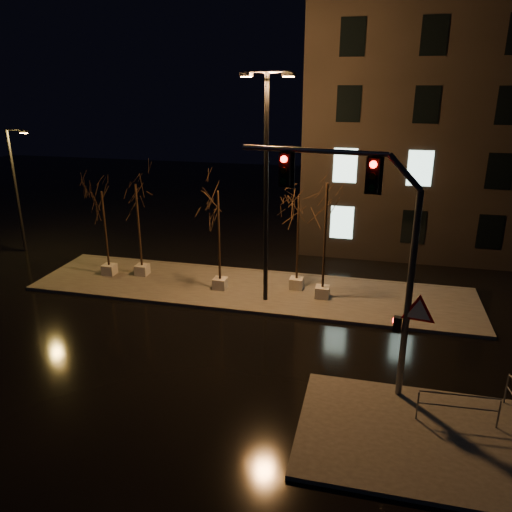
# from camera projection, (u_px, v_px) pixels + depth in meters

# --- Properties ---
(ground) EXTENTS (90.00, 90.00, 0.00)m
(ground) POSITION_uv_depth(u_px,v_px,m) (212.00, 350.00, 19.57)
(ground) COLOR black
(ground) RESTS_ON ground
(median) EXTENTS (22.00, 5.00, 0.15)m
(median) POSITION_uv_depth(u_px,v_px,m) (250.00, 289.00, 25.05)
(median) COLOR #413F3A
(median) RESTS_ON ground
(sidewalk_corner) EXTENTS (7.00, 5.00, 0.15)m
(sidewalk_corner) POSITION_uv_depth(u_px,v_px,m) (417.00, 437.00, 14.68)
(sidewalk_corner) COLOR #413F3A
(sidewalk_corner) RESTS_ON ground
(tree_0) EXTENTS (1.80, 1.80, 4.64)m
(tree_0) POSITION_uv_depth(u_px,v_px,m) (103.00, 210.00, 25.63)
(tree_0) COLOR #B1AEA5
(tree_0) RESTS_ON median
(tree_1) EXTENTS (1.80, 1.80, 5.03)m
(tree_1) POSITION_uv_depth(u_px,v_px,m) (137.00, 205.00, 25.49)
(tree_1) COLOR #B1AEA5
(tree_1) RESTS_ON median
(tree_2) EXTENTS (1.80, 1.80, 5.10)m
(tree_2) POSITION_uv_depth(u_px,v_px,m) (218.00, 214.00, 23.67)
(tree_2) COLOR #B1AEA5
(tree_2) RESTS_ON median
(tree_3) EXTENTS (1.80, 1.80, 4.82)m
(tree_3) POSITION_uv_depth(u_px,v_px,m) (298.00, 218.00, 23.78)
(tree_3) COLOR #B1AEA5
(tree_3) RESTS_ON median
(tree_4) EXTENTS (1.80, 1.80, 5.68)m
(tree_4) POSITION_uv_depth(u_px,v_px,m) (326.00, 210.00, 22.52)
(tree_4) COLOR #B1AEA5
(tree_4) RESTS_ON median
(traffic_signal_mast) EXTENTS (6.41, 1.10, 7.90)m
(traffic_signal_mast) POSITION_uv_depth(u_px,v_px,m) (371.00, 241.00, 15.32)
(traffic_signal_mast) COLOR #525559
(traffic_signal_mast) RESTS_ON sidewalk_corner
(streetlight_main) EXTENTS (2.50, 1.10, 10.23)m
(streetlight_main) POSITION_uv_depth(u_px,v_px,m) (266.00, 176.00, 21.76)
(streetlight_main) COLOR black
(streetlight_main) RESTS_ON median
(streetlight_far) EXTENTS (1.45, 0.25, 7.39)m
(streetlight_far) POSITION_uv_depth(u_px,v_px,m) (17.00, 186.00, 29.50)
(streetlight_far) COLOR black
(streetlight_far) RESTS_ON ground
(guard_rail_a) EXTENTS (2.37, 0.17, 1.02)m
(guard_rail_a) POSITION_uv_depth(u_px,v_px,m) (458.00, 404.00, 14.94)
(guard_rail_a) COLOR #525559
(guard_rail_a) RESTS_ON sidewalk_corner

